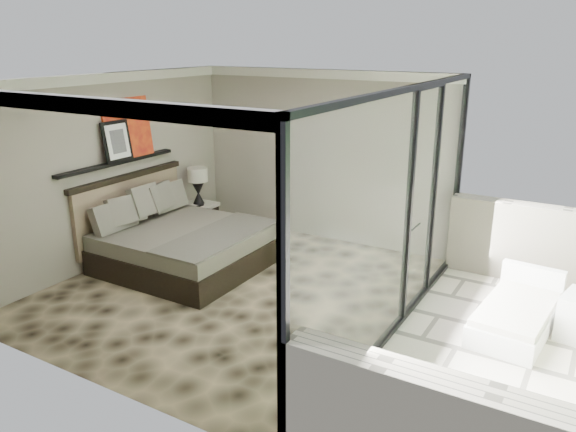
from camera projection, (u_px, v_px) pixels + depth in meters
The scene contains 13 objects.
floor at pixel (236, 289), 7.65m from camera, with size 5.00×5.00×0.00m, color black.
ceiling at pixel (229, 79), 6.80m from camera, with size 4.50×5.00×0.02m, color silver.
back_wall at pixel (322, 157), 9.27m from camera, with size 4.50×0.02×2.80m, color gray.
left_wall at pixel (110, 170), 8.31m from camera, with size 0.02×5.00×2.80m, color gray.
glass_wall at pixel (400, 217), 6.13m from camera, with size 0.08×5.00×2.80m, color white.
terrace_slab at pixel (529, 372), 5.84m from camera, with size 3.00×5.00×0.12m, color beige.
picture_ledge at pixel (118, 163), 8.33m from camera, with size 0.12×2.20×0.05m, color black.
bed at pixel (180, 242), 8.36m from camera, with size 2.22×2.14×1.23m.
nightstand at pixel (199, 217), 9.82m from camera, with size 0.54×0.54×0.54m, color black.
table_lamp at pixel (198, 181), 9.65m from camera, with size 0.35×0.35×0.63m.
abstract_canvas at pixel (128, 128), 8.42m from camera, with size 0.04×0.90×0.90m, color #C53D10.
framed_print at pixel (117, 141), 8.21m from camera, with size 0.03×0.50×0.60m, color black.
lounger at pixel (517, 315), 6.54m from camera, with size 0.86×1.54×0.58m.
Camera 1 is at (4.17, -5.65, 3.26)m, focal length 35.00 mm.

